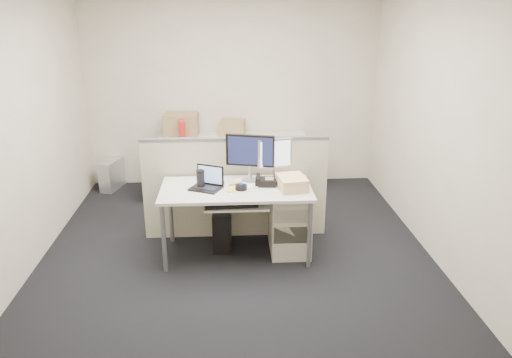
{
  "coord_description": "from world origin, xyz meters",
  "views": [
    {
      "loc": [
        -0.07,
        -4.65,
        2.48
      ],
      "look_at": [
        0.21,
        0.15,
        0.77
      ],
      "focal_mm": 35.0,
      "sensor_mm": 36.0,
      "label": 1
    }
  ],
  "objects": [
    {
      "name": "monitor_small",
      "position": [
        0.4,
        0.18,
        0.95
      ],
      "size": [
        0.39,
        0.26,
        0.44
      ],
      "primitive_type": "cube",
      "rotation": [
        0.0,
        0.0,
        0.22
      ],
      "color": "#B7B7BC",
      "rests_on": "desk"
    },
    {
      "name": "back_counter",
      "position": [
        0.0,
        1.93,
        0.36
      ],
      "size": [
        2.0,
        0.6,
        0.72
      ],
      "primitive_type": "cube",
      "color": "beige",
      "rests_on": "floor"
    },
    {
      "name": "cardboard_box_right",
      "position": [
        0.0,
        2.05,
        0.84
      ],
      "size": [
        0.36,
        0.3,
        0.23
      ],
      "primitive_type": "cube",
      "rotation": [
        0.0,
        0.0,
        -0.16
      ],
      "color": "olive",
      "rests_on": "back_counter"
    },
    {
      "name": "paper_stack",
      "position": [
        0.15,
        0.12,
        0.74
      ],
      "size": [
        0.33,
        0.37,
        0.01
      ],
      "primitive_type": "cube",
      "rotation": [
        0.0,
        0.0,
        0.41
      ],
      "color": "white",
      "rests_on": "desk"
    },
    {
      "name": "cubicle_partition",
      "position": [
        0.0,
        0.45,
        0.55
      ],
      "size": [
        2.0,
        0.06,
        1.1
      ],
      "primitive_type": "cube",
      "color": "#BEB89B",
      "rests_on": "floor"
    },
    {
      "name": "trackball",
      "position": [
        0.05,
        -0.05,
        0.75
      ],
      "size": [
        0.15,
        0.15,
        0.05
      ],
      "primitive_type": "cylinder",
      "rotation": [
        0.0,
        0.0,
        0.37
      ],
      "color": "black",
      "rests_on": "desk"
    },
    {
      "name": "pc_tower_desk",
      "position": [
        -0.15,
        0.2,
        0.21
      ],
      "size": [
        0.2,
        0.46,
        0.42
      ],
      "primitive_type": "cube",
      "rotation": [
        0.0,
        0.0,
        -0.04
      ],
      "color": "black",
      "rests_on": "floor"
    },
    {
      "name": "desk_phone",
      "position": [
        0.3,
        0.07,
        0.76
      ],
      "size": [
        0.22,
        0.19,
        0.07
      ],
      "primitive_type": "cube",
      "rotation": [
        0.0,
        0.0,
        -0.08
      ],
      "color": "black",
      "rests_on": "desk"
    },
    {
      "name": "manila_folders",
      "position": [
        0.55,
        -0.05,
        0.79
      ],
      "size": [
        0.31,
        0.37,
        0.12
      ],
      "primitive_type": "cube",
      "rotation": [
        0.0,
        0.0,
        0.16
      ],
      "color": "#E8BB88",
      "rests_on": "desk"
    },
    {
      "name": "wall_back",
      "position": [
        0.0,
        2.25,
        1.35
      ],
      "size": [
        4.0,
        0.02,
        2.7
      ],
      "primitive_type": "cube",
      "color": "#BBB29E",
      "rests_on": "ground"
    },
    {
      "name": "cellphone",
      "position": [
        -0.15,
        0.19,
        0.74
      ],
      "size": [
        0.07,
        0.1,
        0.01
      ],
      "primitive_type": "cube",
      "rotation": [
        0.0,
        0.0,
        0.19
      ],
      "color": "black",
      "rests_on": "desk"
    },
    {
      "name": "travel_mug",
      "position": [
        -0.35,
        0.02,
        0.82
      ],
      "size": [
        0.08,
        0.08,
        0.17
      ],
      "primitive_type": "cylinder",
      "rotation": [
        0.0,
        0.0,
        0.0
      ],
      "color": "black",
      "rests_on": "desk"
    },
    {
      "name": "floor",
      "position": [
        0.0,
        0.0,
        -0.01
      ],
      "size": [
        4.0,
        4.5,
        0.01
      ],
      "primitive_type": "cube",
      "color": "black",
      "rests_on": "ground"
    },
    {
      "name": "keyboard_tray",
      "position": [
        0.0,
        -0.18,
        0.62
      ],
      "size": [
        0.62,
        0.32,
        0.02
      ],
      "primitive_type": "cube",
      "color": "beige",
      "rests_on": "desk"
    },
    {
      "name": "wall_front",
      "position": [
        0.0,
        -2.25,
        1.35
      ],
      "size": [
        4.0,
        0.02,
        2.7
      ],
      "primitive_type": "cube",
      "color": "#BBB29E",
      "rests_on": "ground"
    },
    {
      "name": "drawer_pedestal",
      "position": [
        0.55,
        0.05,
        0.33
      ],
      "size": [
        0.4,
        0.55,
        0.65
      ],
      "primitive_type": "cube",
      "color": "beige",
      "rests_on": "floor"
    },
    {
      "name": "wall_right",
      "position": [
        2.0,
        0.0,
        1.35
      ],
      "size": [
        0.02,
        4.5,
        2.7
      ],
      "primitive_type": "cube",
      "color": "#BBB29E",
      "rests_on": "ground"
    },
    {
      "name": "monitor_main",
      "position": [
        0.15,
        0.18,
        0.98
      ],
      "size": [
        0.53,
        0.31,
        0.5
      ],
      "primitive_type": "cube",
      "rotation": [
        0.0,
        0.0,
        -0.25
      ],
      "color": "black",
      "rests_on": "desk"
    },
    {
      "name": "desk",
      "position": [
        0.0,
        0.0,
        0.66
      ],
      "size": [
        1.5,
        0.75,
        0.73
      ],
      "color": "beige",
      "rests_on": "floor"
    },
    {
      "name": "keyboard",
      "position": [
        -0.05,
        -0.22,
        0.64
      ],
      "size": [
        0.51,
        0.21,
        0.03
      ],
      "primitive_type": "cube",
      "rotation": [
        0.0,
        0.0,
        0.06
      ],
      "color": "black",
      "rests_on": "keyboard_tray"
    },
    {
      "name": "laptop",
      "position": [
        -0.3,
        -0.02,
        0.84
      ],
      "size": [
        0.36,
        0.32,
        0.22
      ],
      "primitive_type": "cube",
      "rotation": [
        0.0,
        0.0,
        -0.44
      ],
      "color": "black",
      "rests_on": "desk"
    },
    {
      "name": "cardboard_box_left",
      "position": [
        -0.7,
        2.05,
        0.89
      ],
      "size": [
        0.47,
        0.36,
        0.33
      ],
      "primitive_type": "cube",
      "rotation": [
        0.0,
        0.0,
        -0.06
      ],
      "color": "olive",
      "rests_on": "back_counter"
    },
    {
      "name": "pc_tower_spare_dark",
      "position": [
        -1.05,
        1.63,
        0.22
      ],
      "size": [
        0.24,
        0.5,
        0.45
      ],
      "primitive_type": "cube",
      "rotation": [
        0.0,
        0.0,
        -0.11
      ],
      "color": "black",
      "rests_on": "floor"
    },
    {
      "name": "banana",
      "position": [
        0.0,
        0.1,
        0.75
      ],
      "size": [
        0.16,
        0.11,
        0.04
      ],
      "primitive_type": "ellipsoid",
      "rotation": [
        0.0,
        0.0,
        0.48
      ],
      "color": "#FFD14E",
      "rests_on": "desk"
    },
    {
      "name": "wall_left",
      "position": [
        -2.0,
        0.0,
        1.35
      ],
      "size": [
        0.02,
        4.5,
        2.7
      ],
      "primitive_type": "cube",
      "color": "#BBB29E",
      "rests_on": "ground"
    },
    {
      "name": "sticky_pad",
      "position": [
        -0.05,
        -0.09,
        0.74
      ],
      "size": [
        0.09,
        0.09,
        0.01
      ],
      "primitive_type": "cube",
      "rotation": [
        0.0,
        0.0,
        0.2
      ],
      "color": "gold",
      "rests_on": "desk"
    },
    {
      "name": "pc_tower_spare_silver",
      "position": [
        -1.7,
        2.03,
        0.2
      ],
      "size": [
        0.29,
        0.47,
        0.41
      ],
      "primitive_type": "cube",
      "rotation": [
        0.0,
        0.0,
        -0.27
      ],
      "color": "#B7B7BC",
      "rests_on": "floor"
    },
    {
      "name": "red_binder",
      "position": [
        -0.67,
        1.83,
        0.87
      ],
      "size": [
        0.12,
        0.33,
        0.3
      ],
      "primitive_type": "cube",
      "rotation": [
        0.0,
        0.0,
        0.13
      ],
      "color": "red",
      "rests_on": "back_counter"
    }
  ]
}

